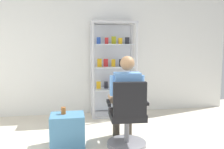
{
  "coord_description": "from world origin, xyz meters",
  "views": [
    {
      "loc": [
        -0.44,
        -2.01,
        1.44
      ],
      "look_at": [
        0.16,
        1.47,
        1.0
      ],
      "focal_mm": 38.13,
      "sensor_mm": 36.0,
      "label": 1
    }
  ],
  "objects_px": {
    "office_chair": "(128,120)",
    "tea_glass": "(63,111)",
    "display_cabinet_main": "(113,68)",
    "storage_crate": "(68,130)",
    "seated_shopkeeper": "(126,96)"
  },
  "relations": [
    {
      "from": "office_chair",
      "to": "tea_glass",
      "type": "xyz_separation_m",
      "value": [
        -0.88,
        0.24,
        0.12
      ]
    },
    {
      "from": "display_cabinet_main",
      "to": "tea_glass",
      "type": "height_order",
      "value": "display_cabinet_main"
    },
    {
      "from": "office_chair",
      "to": "tea_glass",
      "type": "height_order",
      "value": "office_chair"
    },
    {
      "from": "storage_crate",
      "to": "office_chair",
      "type": "bearing_deg",
      "value": -14.21
    },
    {
      "from": "seated_shopkeeper",
      "to": "storage_crate",
      "type": "relative_size",
      "value": 2.7
    },
    {
      "from": "storage_crate",
      "to": "tea_glass",
      "type": "distance_m",
      "value": 0.29
    },
    {
      "from": "seated_shopkeeper",
      "to": "tea_glass",
      "type": "distance_m",
      "value": 0.92
    },
    {
      "from": "display_cabinet_main",
      "to": "tea_glass",
      "type": "distance_m",
      "value": 1.76
    },
    {
      "from": "office_chair",
      "to": "seated_shopkeeper",
      "type": "height_order",
      "value": "seated_shopkeeper"
    },
    {
      "from": "office_chair",
      "to": "tea_glass",
      "type": "distance_m",
      "value": 0.92
    },
    {
      "from": "seated_shopkeeper",
      "to": "storage_crate",
      "type": "bearing_deg",
      "value": 176.8
    },
    {
      "from": "display_cabinet_main",
      "to": "storage_crate",
      "type": "height_order",
      "value": "display_cabinet_main"
    },
    {
      "from": "seated_shopkeeper",
      "to": "display_cabinet_main",
      "type": "bearing_deg",
      "value": 87.27
    },
    {
      "from": "seated_shopkeeper",
      "to": "tea_glass",
      "type": "height_order",
      "value": "seated_shopkeeper"
    },
    {
      "from": "office_chair",
      "to": "seated_shopkeeper",
      "type": "bearing_deg",
      "value": 86.69
    }
  ]
}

